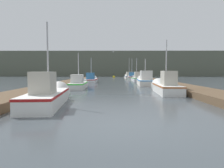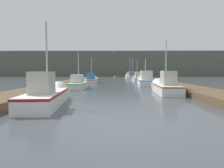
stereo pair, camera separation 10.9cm
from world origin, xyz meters
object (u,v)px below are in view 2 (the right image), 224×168
object	(u,v)px
fishing_boat_0	(48,95)
channel_buoy	(115,77)
mooring_piling_0	(148,78)
seagull_lead	(114,52)
fishing_boat_7	(130,76)
mooring_piling_2	(88,78)
fishing_boat_3	(145,80)
mooring_piling_1	(141,78)
fishing_boat_5	(137,78)
fishing_boat_6	(132,77)
fishing_boat_4	(92,79)
fishing_boat_2	(79,84)
fishing_boat_1	(165,86)

from	to	relation	value
fishing_boat_0	channel_buoy	bearing A→B (deg)	80.02
mooring_piling_0	seagull_lead	xyz separation A→B (m)	(-4.97, 5.19, 4.28)
fishing_boat_7	mooring_piling_2	bearing A→B (deg)	-131.49
fishing_boat_0	fishing_boat_3	size ratio (longest dim) A/B	0.93
fishing_boat_3	channel_buoy	distance (m)	26.33
mooring_piling_1	mooring_piling_2	world-z (taller)	mooring_piling_1
fishing_boat_5	fishing_boat_6	distance (m)	4.62
fishing_boat_5	mooring_piling_0	distance (m)	5.34
fishing_boat_0	fishing_boat_7	distance (m)	34.76
fishing_boat_3	fishing_boat_4	xyz separation A→B (m)	(-6.98, 4.79, -0.11)
mooring_piling_2	fishing_boat_3	bearing A→B (deg)	-52.28
fishing_boat_2	mooring_piling_1	distance (m)	17.40
fishing_boat_0	channel_buoy	distance (m)	40.32
fishing_boat_0	fishing_boat_6	distance (m)	29.55
fishing_boat_1	fishing_boat_7	distance (m)	28.66
fishing_boat_0	fishing_boat_3	world-z (taller)	fishing_boat_0
fishing_boat_6	fishing_boat_1	bearing A→B (deg)	-84.09
fishing_boat_5	fishing_boat_6	bearing A→B (deg)	93.44
fishing_boat_1	fishing_boat_2	world-z (taller)	fishing_boat_1
fishing_boat_2	mooring_piling_1	xyz separation A→B (m)	(7.97, 15.47, 0.07)
fishing_boat_1	fishing_boat_7	xyz separation A→B (m)	(-0.54, 28.65, -0.03)
mooring_piling_0	fishing_boat_2	bearing A→B (deg)	-130.21
fishing_boat_4	fishing_boat_1	bearing A→B (deg)	-62.06
mooring_piling_1	fishing_boat_3	bearing A→B (deg)	-94.71
fishing_boat_1	fishing_boat_3	xyz separation A→B (m)	(-0.17, 8.64, 0.06)
fishing_boat_4	fishing_boat_5	xyz separation A→B (m)	(7.09, 5.25, -0.00)
fishing_boat_5	mooring_piling_0	xyz separation A→B (m)	(1.06, -5.23, 0.17)
seagull_lead	mooring_piling_1	bearing A→B (deg)	160.50
fishing_boat_0	seagull_lead	world-z (taller)	seagull_lead
fishing_boat_4	fishing_boat_7	distance (m)	16.59
fishing_boat_3	mooring_piling_1	size ratio (longest dim) A/B	6.23
fishing_boat_6	fishing_boat_7	world-z (taller)	fishing_boat_7
fishing_boat_4	fishing_boat_5	size ratio (longest dim) A/B	0.85
fishing_boat_1	mooring_piling_1	xyz separation A→B (m)	(0.69, 19.13, 0.01)
fishing_boat_0	fishing_boat_2	xyz separation A→B (m)	(-0.11, 9.12, -0.05)
fishing_boat_7	mooring_piling_0	bearing A→B (deg)	-85.38
fishing_boat_0	mooring_piling_2	size ratio (longest dim) A/B	5.96
seagull_lead	fishing_boat_7	bearing A→B (deg)	-134.26
fishing_boat_3	mooring_piling_0	size ratio (longest dim) A/B	5.14
mooring_piling_0	mooring_piling_1	world-z (taller)	mooring_piling_0
fishing_boat_5	fishing_boat_1	bearing A→B (deg)	-90.57
fishing_boat_2	fishing_boat_5	bearing A→B (deg)	62.57
fishing_boat_3	fishing_boat_5	size ratio (longest dim) A/B	1.01
fishing_boat_3	fishing_boat_1	bearing A→B (deg)	-85.78
fishing_boat_7	fishing_boat_2	bearing A→B (deg)	-106.27
fishing_boat_5	channel_buoy	bearing A→B (deg)	102.49
fishing_boat_7	mooring_piling_0	xyz separation A→B (m)	(1.54, -15.20, 0.14)
fishing_boat_0	fishing_boat_4	size ratio (longest dim) A/B	1.11
fishing_boat_0	seagull_lead	distance (m)	24.72
fishing_boat_0	mooring_piling_1	distance (m)	25.82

